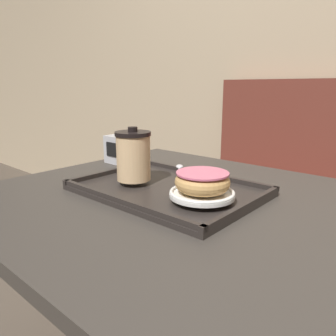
{
  "coord_description": "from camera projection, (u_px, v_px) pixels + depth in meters",
  "views": [
    {
      "loc": [
        0.49,
        -0.6,
        0.97
      ],
      "look_at": [
        -0.04,
        0.0,
        0.77
      ],
      "focal_mm": 35.0,
      "sensor_mm": 36.0,
      "label": 1
    }
  ],
  "objects": [
    {
      "name": "wall_behind",
      "position": [
        333.0,
        33.0,
        1.49
      ],
      "size": [
        8.0,
        0.05,
        2.4
      ],
      "color": "tan",
      "rests_on": "ground_plane"
    },
    {
      "name": "cafe_table",
      "position": [
        179.0,
        256.0,
        0.85
      ],
      "size": [
        0.95,
        0.85,
        0.7
      ],
      "color": "#38332D",
      "rests_on": "ground_plane"
    },
    {
      "name": "serving_tray",
      "position": [
        168.0,
        189.0,
        0.84
      ],
      "size": [
        0.45,
        0.32,
        0.02
      ],
      "color": "#282321",
      "rests_on": "cafe_table"
    },
    {
      "name": "coffee_cup_front",
      "position": [
        133.0,
        156.0,
        0.85
      ],
      "size": [
        0.09,
        0.09,
        0.14
      ],
      "color": "#E0B784",
      "rests_on": "serving_tray"
    },
    {
      "name": "plate_with_chocolate_donut",
      "position": [
        202.0,
        194.0,
        0.73
      ],
      "size": [
        0.15,
        0.15,
        0.01
      ],
      "color": "white",
      "rests_on": "serving_tray"
    },
    {
      "name": "donut_chocolate_glazed",
      "position": [
        202.0,
        181.0,
        0.72
      ],
      "size": [
        0.12,
        0.12,
        0.04
      ],
      "color": "tan",
      "rests_on": "plate_with_chocolate_donut"
    },
    {
      "name": "spoon",
      "position": [
        180.0,
        169.0,
        0.96
      ],
      "size": [
        0.11,
        0.13,
        0.01
      ],
      "rotation": [
        0.0,
        0.0,
        2.27
      ],
      "color": "silver",
      "rests_on": "serving_tray"
    },
    {
      "name": "napkin_dispenser",
      "position": [
        120.0,
        150.0,
        1.15
      ],
      "size": [
        0.1,
        0.07,
        0.1
      ],
      "color": "#B7B7BC",
      "rests_on": "cafe_table"
    }
  ]
}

